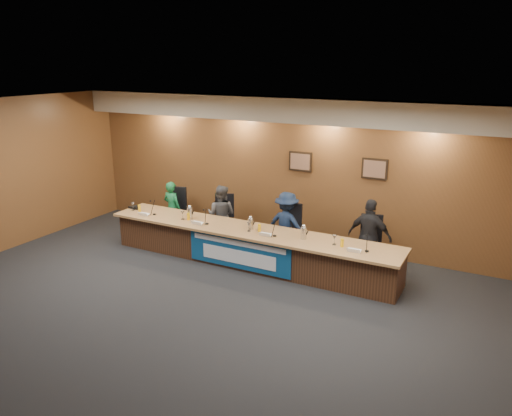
{
  "coord_description": "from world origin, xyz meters",
  "views": [
    {
      "loc": [
        4.47,
        -5.73,
        3.95
      ],
      "look_at": [
        0.12,
        2.46,
        1.17
      ],
      "focal_mm": 35.0,
      "sensor_mm": 36.0,
      "label": 1
    }
  ],
  "objects_px": {
    "panelist_b": "(221,215)",
    "speakerphone": "(135,207)",
    "panelist_a": "(172,208)",
    "office_chair_d": "(370,247)",
    "banner": "(239,253)",
    "dais_body": "(249,247)",
    "office_chair_b": "(224,222)",
    "panelist_c": "(287,225)",
    "panelist_d": "(370,237)",
    "carafe_left": "(190,213)",
    "office_chair_c": "(288,233)",
    "office_chair_a": "(175,214)",
    "carafe_right": "(304,233)",
    "carafe_mid": "(251,224)"
  },
  "relations": [
    {
      "from": "office_chair_a",
      "to": "office_chair_d",
      "type": "xyz_separation_m",
      "value": [
        4.63,
        0.0,
        0.0
      ]
    },
    {
      "from": "office_chair_c",
      "to": "carafe_mid",
      "type": "xyz_separation_m",
      "value": [
        -0.44,
        -0.83,
        0.38
      ]
    },
    {
      "from": "carafe_left",
      "to": "banner",
      "type": "bearing_deg",
      "value": -15.92
    },
    {
      "from": "office_chair_c",
      "to": "carafe_left",
      "type": "bearing_deg",
      "value": -160.71
    },
    {
      "from": "panelist_b",
      "to": "office_chair_d",
      "type": "height_order",
      "value": "panelist_b"
    },
    {
      "from": "office_chair_d",
      "to": "panelist_b",
      "type": "bearing_deg",
      "value": 167.04
    },
    {
      "from": "dais_body",
      "to": "panelist_a",
      "type": "bearing_deg",
      "value": 163.64
    },
    {
      "from": "panelist_d",
      "to": "banner",
      "type": "bearing_deg",
      "value": 32.29
    },
    {
      "from": "panelist_b",
      "to": "speakerphone",
      "type": "xyz_separation_m",
      "value": [
        -1.82,
        -0.69,
        0.1
      ]
    },
    {
      "from": "dais_body",
      "to": "office_chair_d",
      "type": "relative_size",
      "value": 12.5
    },
    {
      "from": "banner",
      "to": "panelist_a",
      "type": "bearing_deg",
      "value": 155.04
    },
    {
      "from": "office_chair_a",
      "to": "office_chair_d",
      "type": "relative_size",
      "value": 1.0
    },
    {
      "from": "panelist_c",
      "to": "carafe_mid",
      "type": "height_order",
      "value": "panelist_c"
    },
    {
      "from": "panelist_b",
      "to": "panelist_c",
      "type": "relative_size",
      "value": 0.97
    },
    {
      "from": "panelist_c",
      "to": "panelist_d",
      "type": "distance_m",
      "value": 1.72
    },
    {
      "from": "panelist_c",
      "to": "office_chair_d",
      "type": "relative_size",
      "value": 2.87
    },
    {
      "from": "office_chair_c",
      "to": "panelist_d",
      "type": "bearing_deg",
      "value": -7.71
    },
    {
      "from": "panelist_c",
      "to": "panelist_d",
      "type": "xyz_separation_m",
      "value": [
        1.72,
        0.0,
        0.04
      ]
    },
    {
      "from": "panelist_c",
      "to": "office_chair_a",
      "type": "height_order",
      "value": "panelist_c"
    },
    {
      "from": "carafe_right",
      "to": "office_chair_c",
      "type": "bearing_deg",
      "value": 128.85
    },
    {
      "from": "panelist_b",
      "to": "carafe_mid",
      "type": "xyz_separation_m",
      "value": [
        1.13,
        -0.73,
        0.19
      ]
    },
    {
      "from": "panelist_d",
      "to": "office_chair_a",
      "type": "xyz_separation_m",
      "value": [
        -4.63,
        0.1,
        -0.25
      ]
    },
    {
      "from": "panelist_c",
      "to": "speakerphone",
      "type": "distance_m",
      "value": 3.47
    },
    {
      "from": "panelist_b",
      "to": "office_chair_c",
      "type": "relative_size",
      "value": 2.8
    },
    {
      "from": "dais_body",
      "to": "banner",
      "type": "xyz_separation_m",
      "value": [
        0.0,
        -0.41,
        0.03
      ]
    },
    {
      "from": "panelist_b",
      "to": "office_chair_b",
      "type": "relative_size",
      "value": 2.8
    },
    {
      "from": "banner",
      "to": "dais_body",
      "type": "bearing_deg",
      "value": 90.0
    },
    {
      "from": "panelist_b",
      "to": "panelist_a",
      "type": "bearing_deg",
      "value": -8.37
    },
    {
      "from": "banner",
      "to": "office_chair_d",
      "type": "xyz_separation_m",
      "value": [
        2.21,
        1.22,
        0.1
      ]
    },
    {
      "from": "panelist_a",
      "to": "office_chair_d",
      "type": "relative_size",
      "value": 2.65
    },
    {
      "from": "panelist_d",
      "to": "carafe_left",
      "type": "relative_size",
      "value": 6.16
    },
    {
      "from": "panelist_c",
      "to": "carafe_mid",
      "type": "distance_m",
      "value": 0.87
    },
    {
      "from": "banner",
      "to": "panelist_d",
      "type": "xyz_separation_m",
      "value": [
        2.21,
        1.12,
        0.35
      ]
    },
    {
      "from": "panelist_a",
      "to": "office_chair_c",
      "type": "relative_size",
      "value": 2.65
    },
    {
      "from": "panelist_a",
      "to": "carafe_right",
      "type": "height_order",
      "value": "panelist_a"
    },
    {
      "from": "office_chair_a",
      "to": "carafe_left",
      "type": "relative_size",
      "value": 2.03
    },
    {
      "from": "panelist_d",
      "to": "office_chair_a",
      "type": "height_order",
      "value": "panelist_d"
    },
    {
      "from": "banner",
      "to": "panelist_a",
      "type": "xyz_separation_m",
      "value": [
        -2.41,
        1.12,
        0.26
      ]
    },
    {
      "from": "dais_body",
      "to": "panelist_d",
      "type": "height_order",
      "value": "panelist_d"
    },
    {
      "from": "office_chair_a",
      "to": "speakerphone",
      "type": "bearing_deg",
      "value": -136.6
    },
    {
      "from": "panelist_b",
      "to": "office_chair_a",
      "type": "xyz_separation_m",
      "value": [
        -1.33,
        0.1,
        -0.19
      ]
    },
    {
      "from": "dais_body",
      "to": "office_chair_a",
      "type": "height_order",
      "value": "dais_body"
    },
    {
      "from": "panelist_b",
      "to": "panelist_c",
      "type": "distance_m",
      "value": 1.57
    },
    {
      "from": "dais_body",
      "to": "panelist_c",
      "type": "xyz_separation_m",
      "value": [
        0.49,
        0.71,
        0.34
      ]
    },
    {
      "from": "panelist_c",
      "to": "office_chair_a",
      "type": "distance_m",
      "value": 2.91
    },
    {
      "from": "office_chair_a",
      "to": "carafe_mid",
      "type": "distance_m",
      "value": 2.63
    },
    {
      "from": "dais_body",
      "to": "office_chair_c",
      "type": "height_order",
      "value": "dais_body"
    },
    {
      "from": "banner",
      "to": "panelist_a",
      "type": "distance_m",
      "value": 2.68
    },
    {
      "from": "office_chair_b",
      "to": "panelist_c",
      "type": "bearing_deg",
      "value": -28.19
    },
    {
      "from": "office_chair_b",
      "to": "panelist_a",
      "type": "bearing_deg",
      "value": 159.74
    }
  ]
}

